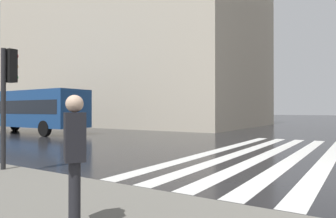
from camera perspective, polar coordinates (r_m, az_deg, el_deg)
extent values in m
plane|color=black|center=(7.94, 25.64, -12.13)|extent=(220.00, 220.00, 0.00)
cube|color=silver|center=(11.87, 27.72, -8.14)|extent=(13.00, 0.50, 0.01)
cube|color=silver|center=(12.00, 22.91, -8.07)|extent=(13.00, 0.50, 0.01)
cube|color=silver|center=(12.21, 18.24, -7.94)|extent=(13.00, 0.50, 0.01)
cube|color=silver|center=(12.49, 13.75, -7.77)|extent=(13.00, 0.50, 0.01)
cube|color=silver|center=(12.85, 9.49, -7.57)|extent=(13.00, 0.50, 0.01)
cube|color=beige|center=(37.40, -6.20, 10.32)|extent=(16.80, 28.22, 17.03)
cylinder|color=#232326|center=(8.78, -28.28, 0.05)|extent=(0.12, 0.12, 3.06)
cube|color=black|center=(8.94, -27.25, 7.13)|extent=(0.22, 0.30, 0.85)
sphere|color=red|center=(9.04, -26.58, 8.84)|extent=(0.17, 0.17, 0.17)
sphere|color=orange|center=(9.00, -26.58, 7.08)|extent=(0.17, 0.17, 0.17)
sphere|color=green|center=(8.97, -26.59, 5.31)|extent=(0.17, 0.17, 0.17)
cube|color=navy|center=(24.68, -24.93, 0.01)|extent=(2.50, 11.00, 2.50)
cube|color=black|center=(24.68, -24.93, 0.27)|extent=(2.52, 10.34, 0.90)
cylinder|color=black|center=(22.28, -17.10, -3.19)|extent=(0.30, 1.00, 1.00)
cylinder|color=black|center=(20.87, -21.94, -3.38)|extent=(0.30, 1.00, 1.00)
cylinder|color=black|center=(28.11, -26.56, -2.56)|extent=(0.30, 1.00, 1.00)
cube|color=black|center=(4.01, -16.99, -4.91)|extent=(0.43, 0.47, 0.60)
sphere|color=beige|center=(4.00, -16.98, 0.96)|extent=(0.22, 0.22, 0.22)
cylinder|color=#232328|center=(4.05, -16.89, -15.37)|extent=(0.13, 0.13, 0.86)
cylinder|color=#232328|center=(4.22, -17.12, -14.74)|extent=(0.13, 0.13, 0.86)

